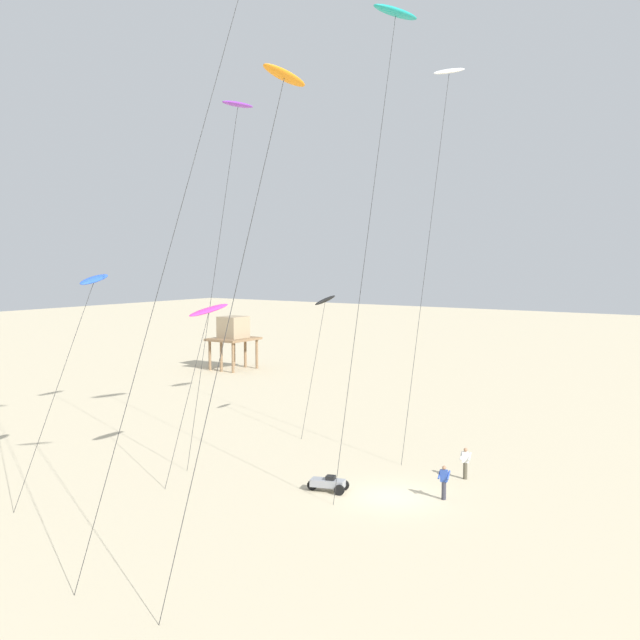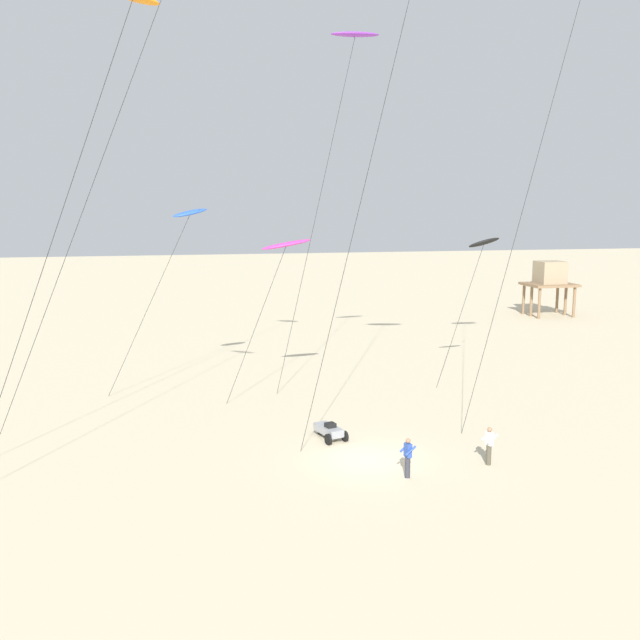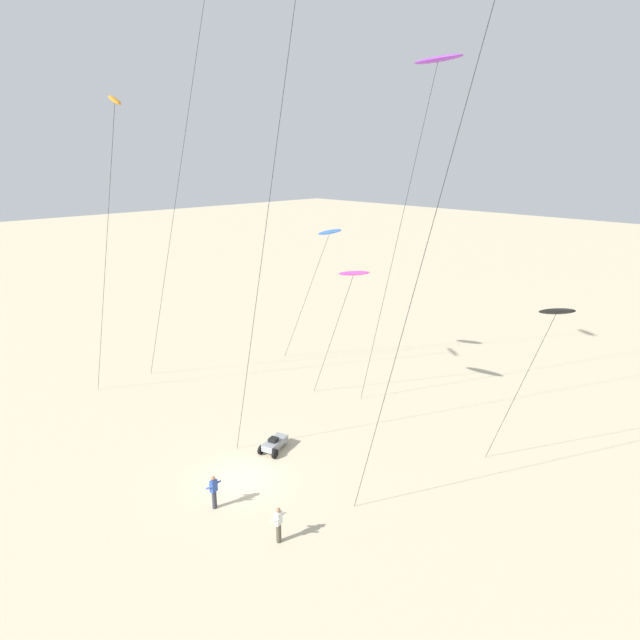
% 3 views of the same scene
% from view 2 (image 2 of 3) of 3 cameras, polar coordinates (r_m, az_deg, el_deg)
% --- Properties ---
extents(ground_plane, '(260.00, 260.00, 0.00)m').
position_cam_2_polar(ground_plane, '(31.22, 3.92, -11.32)').
color(ground_plane, beige).
extents(kite_orange, '(7.95, 1.05, 18.91)m').
position_cam_2_polar(kite_orange, '(28.53, -15.35, 23.28)').
color(kite_orange, orange).
rests_on(kite_orange, ground).
extents(kite_black, '(3.80, 0.93, 9.26)m').
position_cam_2_polar(kite_black, '(43.15, 13.19, 6.06)').
color(kite_black, black).
rests_on(kite_black, ground).
extents(kite_blue, '(6.06, 0.95, 10.95)m').
position_cam_2_polar(kite_blue, '(41.28, -10.64, 8.43)').
color(kite_blue, blue).
rests_on(kite_blue, ground).
extents(kite_purple, '(6.08, 0.87, 20.62)m').
position_cam_2_polar(kite_purple, '(42.05, 2.80, 21.91)').
color(kite_purple, purple).
rests_on(kite_purple, ground).
extents(kite_magenta, '(4.88, 0.89, 9.26)m').
position_cam_2_polar(kite_magenta, '(38.81, -2.81, 6.10)').
color(kite_magenta, '#D8339E').
rests_on(kite_magenta, ground).
extents(kite_flyer_nearest, '(0.61, 0.63, 1.67)m').
position_cam_2_polar(kite_flyer_nearest, '(31.17, 13.63, -9.86)').
color(kite_flyer_nearest, '#4C4738').
rests_on(kite_flyer_nearest, ground).
extents(kite_flyer_middle, '(0.61, 0.63, 1.67)m').
position_cam_2_polar(kite_flyer_middle, '(29.19, 7.17, -11.00)').
color(kite_flyer_middle, '#33333D').
rests_on(kite_flyer_middle, ground).
extents(stilt_house, '(4.72, 3.88, 5.48)m').
position_cam_2_polar(stilt_house, '(73.39, 18.24, 3.33)').
color(stilt_house, '#846647').
rests_on(stilt_house, ground).
extents(beach_buggy, '(1.39, 2.13, 0.82)m').
position_cam_2_polar(beach_buggy, '(33.62, 0.75, -8.99)').
color(beach_buggy, gray).
rests_on(beach_buggy, ground).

